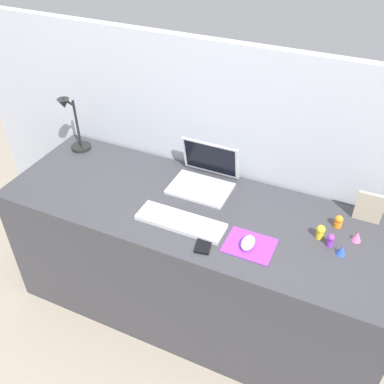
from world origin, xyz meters
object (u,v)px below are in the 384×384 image
Objects in this scene: cell_phone at (204,243)px; toy_figurine_blue at (342,250)px; keyboard at (181,222)px; mouse at (248,243)px; toy_figurine_pink at (357,236)px; desk_lamp at (74,126)px; picture_frame at (369,208)px; laptop at (205,175)px; toy_figurine_yellow at (320,231)px; toy_figurine_purple at (331,240)px; toy_figurine_orange at (339,221)px.

cell_phone is 2.86× the size of toy_figurine_blue.
keyboard is at bearing -171.30° from toy_figurine_blue.
toy_figurine_pink reaches higher than mouse.
picture_frame is at bearing 2.24° from desk_lamp.
toy_figurine_yellow is (0.61, -0.16, -0.02)m from laptop.
keyboard reaches higher than cell_phone.
cell_phone is at bearing -22.23° from desk_lamp.
toy_figurine_pink reaches higher than keyboard.
toy_figurine_yellow is (0.27, 0.18, 0.02)m from mouse.
mouse is at bearing -154.58° from toy_figurine_purple.
picture_frame reaches higher than toy_figurine_orange.
toy_figurine_purple is (-0.05, 0.03, 0.01)m from toy_figurine_blue.
toy_figurine_blue reaches higher than cell_phone.
cell_phone is at bearing -143.78° from picture_frame.
mouse is 0.19m from cell_phone.
picture_frame reaches higher than mouse.
toy_figurine_blue is 0.72× the size of toy_figurine_purple.
toy_figurine_yellow is (-0.15, -0.05, 0.01)m from toy_figurine_pink.
cell_phone is (-0.17, -0.06, -0.02)m from mouse.
picture_frame reaches higher than toy_figurine_pink.
cell_phone is 0.37× the size of desk_lamp.
picture_frame is 0.27m from toy_figurine_yellow.
toy_figurine_yellow reaches higher than keyboard.
laptop is at bearing 165.47° from toy_figurine_yellow.
keyboard is at bearing -86.13° from laptop.
mouse is 0.48m from toy_figurine_pink.
picture_frame is 0.15m from toy_figurine_orange.
cell_phone is 0.53m from toy_figurine_purple.
toy_figurine_blue is at bearing 17.83° from mouse.
picture_frame is (0.61, 0.45, 0.07)m from cell_phone.
picture_frame is (1.55, 0.06, -0.09)m from desk_lamp.
keyboard is 0.17m from cell_phone.
keyboard is 0.65m from toy_figurine_purple.
laptop is at bearing 101.88° from cell_phone.
toy_figurine_yellow is at bearing 17.49° from cell_phone.
mouse is (0.35, -0.34, -0.03)m from laptop.
cell_phone is 0.76m from picture_frame.
keyboard is 2.73× the size of picture_frame.
picture_frame is 2.42× the size of toy_figurine_purple.
toy_figurine_purple reaches higher than toy_figurine_orange.
toy_figurine_yellow is at bearing -161.09° from toy_figurine_pink.
keyboard is at bearing -167.88° from toy_figurine_purple.
toy_figurine_orange is at bearing 23.04° from keyboard.
desk_lamp is at bearing 173.10° from toy_figurine_purple.
picture_frame reaches higher than cell_phone.
laptop is 0.69m from toy_figurine_purple.
laptop reaches higher than toy_figurine_purple.
picture_frame is 0.28m from toy_figurine_blue.
cell_phone is 2.76× the size of toy_figurine_pink.
toy_figurine_orange is (0.65, 0.28, 0.02)m from keyboard.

